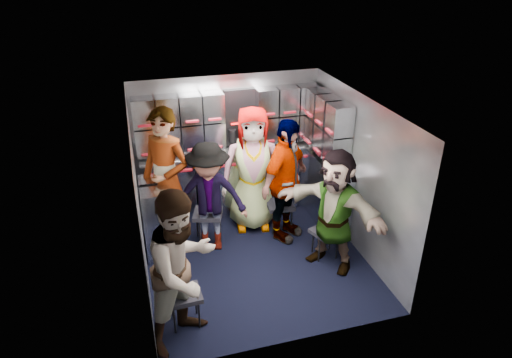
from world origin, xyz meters
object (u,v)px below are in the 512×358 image
object	(u,v)px
jump_seat_center	(249,197)
attendant_arc_c	(253,169)
jump_seat_mid_right	(280,206)
attendant_standing	(166,180)
jump_seat_mid_left	(208,215)
jump_seat_near_right	(326,233)
attendant_arc_b	(209,198)
attendant_arc_d	(285,181)
attendant_arc_a	(183,269)
jump_seat_near_left	(184,296)
attendant_arc_e	(334,210)

from	to	relation	value
jump_seat_center	attendant_arc_c	bearing A→B (deg)	-90.00
jump_seat_mid_right	attendant_standing	distance (m)	1.67
jump_seat_mid_left	jump_seat_near_right	distance (m)	1.62
attendant_arc_b	attendant_arc_d	xyz separation A→B (m)	(1.05, -0.02, 0.11)
attendant_arc_a	attendant_arc_d	size ratio (longest dim) A/B	0.99
jump_seat_center	attendant_arc_c	xyz separation A→B (m)	(-0.00, -0.18, 0.54)
jump_seat_center	attendant_arc_d	distance (m)	0.85
jump_seat_mid_right	attendant_arc_c	size ratio (longest dim) A/B	0.24
jump_seat_near_left	jump_seat_mid_left	size ratio (longest dim) A/B	0.89
jump_seat_near_right	jump_seat_mid_right	bearing A→B (deg)	115.81
jump_seat_near_right	attendant_arc_b	distance (m)	1.60
jump_seat_mid_left	attendant_arc_e	size ratio (longest dim) A/B	0.30
attendant_arc_b	attendant_arc_e	size ratio (longest dim) A/B	0.96
attendant_standing	attendant_arc_d	bearing A→B (deg)	32.76
attendant_standing	attendant_arc_d	xyz separation A→B (m)	(1.56, -0.26, -0.10)
attendant_arc_b	jump_seat_center	bearing A→B (deg)	52.84
jump_seat_mid_right	attendant_arc_c	xyz separation A→B (m)	(-0.35, 0.23, 0.52)
jump_seat_mid_right	attendant_arc_b	xyz separation A→B (m)	(-1.05, -0.16, 0.38)
jump_seat_near_left	attendant_arc_e	size ratio (longest dim) A/B	0.26
jump_seat_near_right	attendant_standing	distance (m)	2.20
attendant_arc_d	attendant_standing	bearing A→B (deg)	130.81
jump_seat_near_left	attendant_arc_c	size ratio (longest dim) A/B	0.23
attendant_arc_a	attendant_arc_b	world-z (taller)	attendant_arc_a
jump_seat_center	attendant_arc_d	size ratio (longest dim) A/B	0.24
jump_seat_mid_left	attendant_arc_a	size ratio (longest dim) A/B	0.27
jump_seat_mid_right	attendant_arc_a	size ratio (longest dim) A/B	0.25
jump_seat_mid_left	attendant_arc_e	bearing A→B (deg)	-34.37
jump_seat_mid_left	jump_seat_near_right	world-z (taller)	jump_seat_mid_left
jump_seat_near_left	jump_seat_mid_left	distance (m)	1.62
jump_seat_near_left	jump_seat_mid_right	xyz separation A→B (m)	(1.59, 1.51, 0.02)
jump_seat_mid_left	attendant_arc_a	bearing A→B (deg)	-107.59
jump_seat_mid_left	attendant_arc_c	distance (m)	0.89
attendant_standing	attendant_arc_a	bearing A→B (deg)	-48.71
jump_seat_mid_right	attendant_arc_a	bearing A→B (deg)	-133.23
jump_seat_mid_left	jump_seat_center	distance (m)	0.80
attendant_arc_a	attendant_arc_e	world-z (taller)	attendant_arc_a
attendant_arc_e	attendant_arc_d	bearing A→B (deg)	169.74
jump_seat_near_left	attendant_arc_a	size ratio (longest dim) A/B	0.24
jump_seat_center	attendant_arc_e	distance (m)	1.60
jump_seat_near_left	attendant_arc_a	bearing A→B (deg)	-90.00
attendant_arc_d	attendant_arc_e	bearing A→B (deg)	-103.84
attendant_standing	attendant_arc_d	world-z (taller)	attendant_standing
jump_seat_near_left	attendant_arc_e	bearing A→B (deg)	15.87
jump_seat_mid_right	attendant_arc_e	distance (m)	1.10
jump_seat_center	jump_seat_near_right	xyz separation A→B (m)	(0.72, -1.18, -0.02)
jump_seat_near_left	attendant_arc_b	xyz separation A→B (m)	(0.54, 1.35, 0.40)
jump_seat_center	attendant_standing	bearing A→B (deg)	-164.70
jump_seat_mid_left	attendant_standing	xyz separation A→B (m)	(-0.51, 0.06, 0.58)
attendant_arc_d	jump_seat_center	bearing A→B (deg)	80.56
attendant_arc_b	attendant_arc_c	distance (m)	0.82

